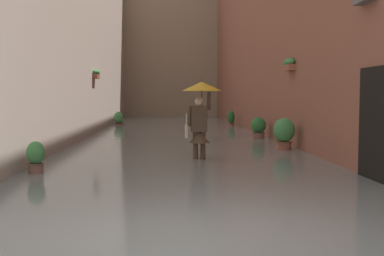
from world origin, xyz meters
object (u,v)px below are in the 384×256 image
person_wading (200,106)px  potted_plant_mid_right (36,160)px  potted_plant_mid_left (231,119)px  potted_plant_near_right (119,120)px  potted_plant_far_right (119,119)px  potted_plant_far_left (258,129)px  potted_plant_near_left (284,134)px

person_wading → potted_plant_mid_right: 3.99m
person_wading → potted_plant_mid_left: bearing=-101.4°
potted_plant_near_right → potted_plant_far_right: 1.26m
potted_plant_near_right → potted_plant_mid_left: bearing=161.1°
person_wading → potted_plant_mid_left: person_wading is taller
potted_plant_far_left → potted_plant_far_right: bearing=-53.6°
potted_plant_far_left → potted_plant_near_right: size_ratio=1.25×
potted_plant_mid_right → potted_plant_mid_left: (-5.86, -14.24, 0.07)m
potted_plant_mid_right → potted_plant_far_right: bearing=-90.5°
person_wading → potted_plant_mid_left: size_ratio=2.20×
potted_plant_far_left → potted_plant_near_left: bearing=90.2°
potted_plant_near_left → potted_plant_far_left: 3.58m
potted_plant_mid_right → potted_plant_far_left: bearing=-129.0°
potted_plant_near_left → potted_plant_near_right: bearing=-65.2°
person_wading → potted_plant_far_left: bearing=-114.8°
potted_plant_mid_left → potted_plant_near_right: 6.15m
potted_plant_mid_left → potted_plant_near_right: size_ratio=1.29×
person_wading → potted_plant_far_right: bearing=-76.2°
potted_plant_mid_left → potted_plant_near_left: bearing=90.0°
potted_plant_mid_right → potted_plant_far_right: potted_plant_far_right is taller
potted_plant_near_right → potted_plant_far_right: size_ratio=0.84×
person_wading → potted_plant_mid_left: 12.64m
person_wading → potted_plant_mid_right: person_wading is taller
potted_plant_near_left → potted_plant_far_right: size_ratio=1.21×
potted_plant_far_left → potted_plant_far_right: potted_plant_far_left is taller
person_wading → potted_plant_near_right: person_wading is taller
potted_plant_far_right → potted_plant_mid_left: bearing=172.6°
potted_plant_near_left → potted_plant_near_right: (5.82, -12.58, -0.23)m
potted_plant_near_left → potted_plant_near_right: 13.86m
person_wading → potted_plant_far_left: (-2.48, -5.35, -0.93)m
person_wading → potted_plant_far_right: size_ratio=2.38×
potted_plant_mid_left → potted_plant_mid_right: bearing=67.6°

